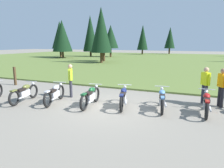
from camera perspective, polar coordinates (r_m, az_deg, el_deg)
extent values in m
plane|color=gray|center=(9.05, -1.48, -6.28)|extent=(140.00, 140.00, 0.00)
cube|color=#5B7033|center=(33.70, 16.78, 6.11)|extent=(80.00, 44.00, 0.10)
cylinder|color=#47331E|center=(41.15, -13.82, 8.21)|extent=(0.36, 0.36, 1.71)
cone|color=black|center=(41.13, -14.04, 12.87)|extent=(3.10, 3.10, 5.00)
cylinder|color=#47331E|center=(38.63, -13.24, 7.72)|extent=(0.36, 0.36, 1.25)
cone|color=black|center=(38.59, -13.46, 12.68)|extent=(3.48, 3.48, 5.44)
cylinder|color=#47331E|center=(53.26, 15.36, 8.59)|extent=(0.36, 0.36, 1.48)
cone|color=black|center=(53.24, 15.54, 12.08)|extent=(2.52, 2.52, 5.02)
cylinder|color=#47331E|center=(50.75, 8.27, 8.58)|extent=(0.36, 0.36, 1.16)
cone|color=black|center=(50.72, 8.38, 12.49)|extent=(2.54, 2.54, 5.77)
cylinder|color=#47331E|center=(30.81, -2.25, 7.71)|extent=(0.36, 0.36, 1.78)
cone|color=black|center=(30.78, -2.30, 13.25)|extent=(2.21, 2.21, 4.17)
cylinder|color=#47331E|center=(42.30, -5.82, 8.12)|extent=(0.36, 0.36, 1.10)
cone|color=black|center=(42.29, -5.93, 13.58)|extent=(2.98, 2.98, 6.95)
cylinder|color=#47331E|center=(28.32, -2.90, 7.10)|extent=(0.36, 0.36, 1.48)
cone|color=black|center=(28.30, -2.97, 14.55)|extent=(2.80, 2.80, 5.88)
cylinder|color=#47331E|center=(40.54, -0.37, 8.51)|extent=(0.36, 0.36, 1.76)
cone|color=black|center=(40.52, -0.38, 12.81)|extent=(3.01, 3.01, 4.32)
torus|color=black|center=(11.14, -20.69, -1.83)|extent=(0.21, 0.71, 0.70)
torus|color=black|center=(10.05, -25.15, -3.52)|extent=(0.21, 0.71, 0.70)
cube|color=silver|center=(10.57, -22.82, -2.37)|extent=(0.30, 0.66, 0.28)
ellipsoid|color=brown|center=(10.66, -22.37, -0.69)|extent=(0.33, 0.52, 0.22)
cube|color=black|center=(10.36, -23.63, -1.45)|extent=(0.29, 0.51, 0.10)
cube|color=brown|center=(9.97, -25.31, -1.63)|extent=(0.19, 0.34, 0.06)
cylinder|color=silver|center=(10.96, -21.16, 0.66)|extent=(0.62, 0.13, 0.03)
sphere|color=silver|center=(11.08, -20.76, 0.11)|extent=(0.14, 0.14, 0.14)
cylinder|color=silver|center=(10.28, -23.14, -3.33)|extent=(0.16, 0.55, 0.07)
torus|color=black|center=(10.54, -13.79, -2.13)|extent=(0.26, 0.70, 0.70)
torus|color=black|center=(9.31, -17.20, -4.04)|extent=(0.26, 0.70, 0.70)
cube|color=silver|center=(9.91, -15.40, -2.75)|extent=(0.34, 0.67, 0.28)
ellipsoid|color=#B7B7BC|center=(10.01, -15.05, -0.95)|extent=(0.36, 0.53, 0.22)
cube|color=black|center=(9.67, -16.01, -1.78)|extent=(0.32, 0.52, 0.10)
cube|color=#B7B7BC|center=(9.23, -17.32, -2.01)|extent=(0.21, 0.34, 0.06)
cylinder|color=silver|center=(10.35, -14.14, 0.50)|extent=(0.61, 0.17, 0.03)
sphere|color=silver|center=(10.48, -13.84, -0.08)|extent=(0.14, 0.14, 0.14)
cylinder|color=silver|center=(9.61, -15.36, -3.79)|extent=(0.19, 0.55, 0.07)
torus|color=black|center=(9.79, -4.34, -2.85)|extent=(0.18, 0.71, 0.70)
torus|color=black|center=(8.54, -7.69, -5.00)|extent=(0.18, 0.71, 0.70)
cube|color=silver|center=(9.14, -5.90, -3.55)|extent=(0.27, 0.66, 0.28)
ellipsoid|color=#144C23|center=(9.24, -5.51, -1.60)|extent=(0.31, 0.51, 0.22)
cube|color=black|center=(8.89, -6.47, -2.52)|extent=(0.27, 0.50, 0.10)
cube|color=#144C23|center=(8.45, -7.75, -2.78)|extent=(0.17, 0.33, 0.06)
cylinder|color=silver|center=(9.58, -4.59, -0.02)|extent=(0.62, 0.10, 0.03)
sphere|color=silver|center=(9.72, -4.33, -0.64)|extent=(0.14, 0.14, 0.14)
cylinder|color=silver|center=(8.85, -5.79, -4.71)|extent=(0.13, 0.55, 0.07)
torus|color=black|center=(9.64, 3.51, -3.05)|extent=(0.27, 0.70, 0.70)
torus|color=black|center=(8.30, 2.59, -5.39)|extent=(0.27, 0.70, 0.70)
cube|color=silver|center=(8.95, 3.09, -3.82)|extent=(0.35, 0.67, 0.28)
ellipsoid|color=navy|center=(9.06, 3.22, -1.82)|extent=(0.37, 0.53, 0.22)
cube|color=black|center=(8.69, 2.96, -2.79)|extent=(0.33, 0.52, 0.10)
cube|color=navy|center=(8.21, 2.61, -3.11)|extent=(0.21, 0.34, 0.06)
cylinder|color=silver|center=(9.43, 3.49, -0.19)|extent=(0.61, 0.18, 0.03)
sphere|color=silver|center=(9.57, 3.54, -0.81)|extent=(0.14, 0.14, 0.14)
cylinder|color=silver|center=(8.68, 3.80, -5.00)|extent=(0.20, 0.55, 0.07)
torus|color=black|center=(9.54, 13.34, -3.49)|extent=(0.23, 0.71, 0.70)
torus|color=black|center=(8.19, 13.54, -5.91)|extent=(0.23, 0.71, 0.70)
cube|color=silver|center=(8.85, 13.45, -4.29)|extent=(0.32, 0.67, 0.28)
ellipsoid|color=#598CC6|center=(8.96, 13.50, -2.27)|extent=(0.35, 0.52, 0.22)
cube|color=black|center=(8.58, 13.54, -3.26)|extent=(0.31, 0.51, 0.10)
cube|color=#598CC6|center=(8.10, 13.65, -3.61)|extent=(0.20, 0.34, 0.06)
cylinder|color=silver|center=(9.33, 13.49, -0.60)|extent=(0.61, 0.15, 0.03)
sphere|color=silver|center=(9.47, 13.44, -1.23)|extent=(0.14, 0.14, 0.14)
cylinder|color=silver|center=(8.59, 14.40, -5.49)|extent=(0.17, 0.55, 0.07)
torus|color=black|center=(9.54, 24.17, -4.18)|extent=(0.11, 0.70, 0.70)
torus|color=black|center=(8.19, 24.43, -6.62)|extent=(0.11, 0.70, 0.70)
cube|color=silver|center=(8.85, 24.32, -5.00)|extent=(0.21, 0.64, 0.28)
ellipsoid|color=#AD1919|center=(8.95, 24.42, -2.97)|extent=(0.26, 0.48, 0.22)
cube|color=black|center=(8.58, 24.47, -3.97)|extent=(0.22, 0.48, 0.10)
cube|color=#AD1919|center=(8.10, 24.62, -4.33)|extent=(0.14, 0.32, 0.06)
cylinder|color=silver|center=(9.32, 24.43, -1.31)|extent=(0.62, 0.04, 0.03)
sphere|color=silver|center=(9.47, 24.35, -1.93)|extent=(0.14, 0.14, 0.14)
cylinder|color=silver|center=(8.59, 25.26, -6.23)|extent=(0.08, 0.55, 0.07)
cylinder|color=#2D2D38|center=(10.18, 24.20, -2.74)|extent=(0.14, 0.14, 0.88)
cylinder|color=#2D2D38|center=(10.31, 23.55, -2.52)|extent=(0.14, 0.14, 0.88)
cube|color=#D8EA19|center=(10.11, 24.19, 1.34)|extent=(0.40, 0.42, 0.56)
sphere|color=tan|center=(10.05, 24.37, 3.58)|extent=(0.22, 0.22, 0.22)
cylinder|color=#D8EA19|center=(9.94, 25.04, 1.00)|extent=(0.09, 0.09, 0.52)
cylinder|color=#D8EA19|center=(10.28, 23.36, 1.44)|extent=(0.09, 0.09, 0.52)
cylinder|color=black|center=(10.01, 27.84, -3.28)|extent=(0.14, 0.14, 0.88)
cylinder|color=black|center=(10.15, 27.26, -3.04)|extent=(0.14, 0.14, 0.88)
cube|color=orange|center=(9.94, 27.92, 0.87)|extent=(0.37, 0.42, 0.56)
sphere|color=#9E7051|center=(9.89, 28.13, 3.15)|extent=(0.22, 0.22, 0.22)
cylinder|color=orange|center=(10.13, 27.16, 0.99)|extent=(0.09, 0.09, 0.52)
cylinder|color=#2D2D38|center=(10.90, -11.16, -1.10)|extent=(0.14, 0.14, 0.88)
cylinder|color=#2D2D38|center=(10.72, -11.14, -1.30)|extent=(0.14, 0.14, 0.88)
cube|color=#C6E52D|center=(10.68, -11.29, 2.58)|extent=(0.39, 0.42, 0.56)
sphere|color=tan|center=(10.63, -11.38, 4.71)|extent=(0.22, 0.22, 0.22)
cylinder|color=#C6E52D|center=(10.91, -11.31, 2.65)|extent=(0.09, 0.09, 0.52)
cylinder|color=#C6E52D|center=(10.46, -11.27, 2.29)|extent=(0.09, 0.09, 0.52)
cube|color=#47331E|center=(15.02, -24.99, 1.99)|extent=(0.12, 0.12, 1.20)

